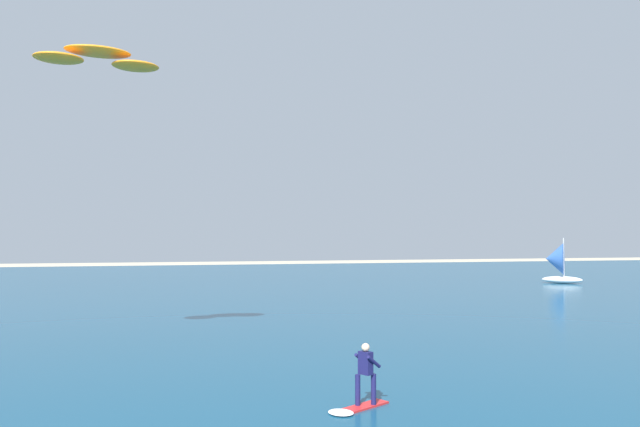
# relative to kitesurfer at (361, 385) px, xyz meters

# --- Properties ---
(ocean) EXTENTS (160.00, 90.00, 0.10)m
(ocean) POSITION_rel_kitesurfer_xyz_m (-0.92, 35.90, -0.65)
(ocean) COLOR navy
(ocean) RESTS_ON ground
(kitesurfer) EXTENTS (1.97, 1.49, 1.67)m
(kitesurfer) POSITION_rel_kitesurfer_xyz_m (0.00, 0.00, 0.00)
(kitesurfer) COLOR red
(kitesurfer) RESTS_ON ocean
(kite) EXTENTS (4.76, 2.20, 0.70)m
(kite) POSITION_rel_kitesurfer_xyz_m (-7.67, 9.08, 10.73)
(kite) COLOR orange
(sailboat_mid_right) EXTENTS (3.86, 3.69, 4.30)m
(sailboat_mid_right) POSITION_rel_kitesurfer_xyz_m (30.71, 36.04, 1.37)
(sailboat_mid_right) COLOR white
(sailboat_mid_right) RESTS_ON ocean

